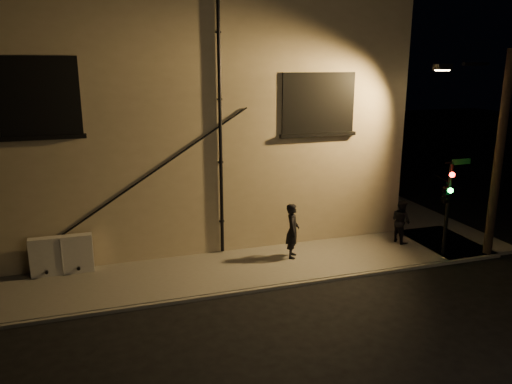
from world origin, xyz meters
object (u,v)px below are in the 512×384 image
object	(u,v)px
utility_cabinet	(62,255)
pedestrian_a	(293,231)
pedestrian_b	(401,221)
streetlamp_pole	(495,150)
traffic_signal	(446,193)

from	to	relation	value
utility_cabinet	pedestrian_a	distance (m)	7.15
utility_cabinet	pedestrian_b	size ratio (longest dim) A/B	1.17
pedestrian_a	streetlamp_pole	distance (m)	6.96
traffic_signal	streetlamp_pole	size ratio (longest dim) A/B	0.48
pedestrian_a	pedestrian_b	xyz separation A→B (m)	(4.18, 0.14, -0.13)
utility_cabinet	streetlamp_pole	size ratio (longest dim) A/B	0.27
pedestrian_b	traffic_signal	distance (m)	2.15
pedestrian_a	pedestrian_b	bearing A→B (deg)	-63.78
utility_cabinet	streetlamp_pole	bearing A→B (deg)	-10.65
pedestrian_a	traffic_signal	size ratio (longest dim) A/B	0.57
pedestrian_a	streetlamp_pole	world-z (taller)	streetlamp_pole
pedestrian_b	utility_cabinet	bearing A→B (deg)	77.72
utility_cabinet	traffic_signal	distance (m)	12.11
utility_cabinet	pedestrian_b	bearing A→B (deg)	-3.86
utility_cabinet	pedestrian_a	xyz separation A→B (m)	(7.09, -0.90, 0.31)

